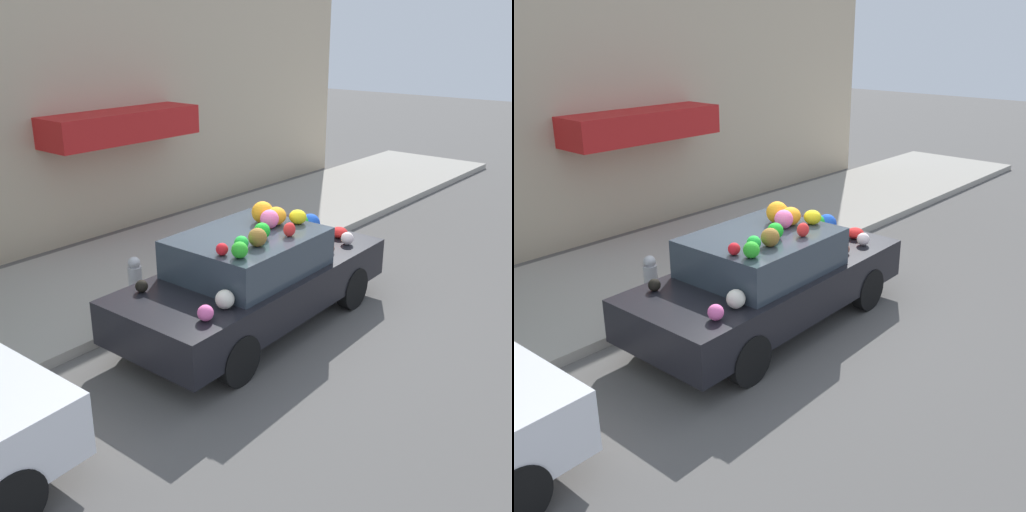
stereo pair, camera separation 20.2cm
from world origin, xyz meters
TOP-DOWN VIEW (x-y plane):
  - ground_plane at (0.00, 0.00)m, footprint 60.00×60.00m
  - sidewalk_curb at (0.00, 2.70)m, footprint 24.00×3.20m
  - building_facade at (0.06, 4.92)m, footprint 18.00×1.20m
  - fire_hydrant at (-0.79, 1.56)m, footprint 0.20×0.20m
  - art_car at (-0.01, -0.06)m, footprint 4.25×1.80m

SIDE VIEW (x-z plane):
  - ground_plane at x=0.00m, z-range 0.00..0.00m
  - sidewalk_curb at x=0.00m, z-range 0.00..0.14m
  - fire_hydrant at x=-0.79m, z-range 0.14..0.84m
  - art_car at x=-0.01m, z-range -0.11..1.58m
  - building_facade at x=0.06m, z-range -0.04..6.28m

